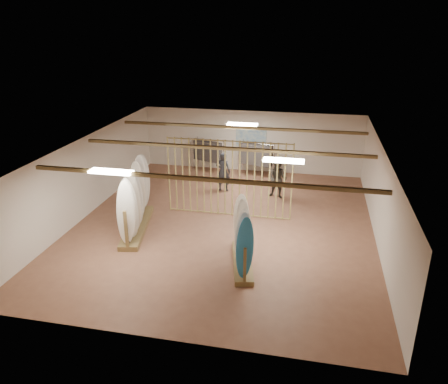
% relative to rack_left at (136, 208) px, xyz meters
% --- Properties ---
extents(floor, '(12.00, 12.00, 0.00)m').
position_rel_rack_left_xyz_m(floor, '(2.79, 0.95, -0.77)').
color(floor, '#8C5B44').
rests_on(floor, ground).
extents(ceiling, '(12.00, 12.00, 0.00)m').
position_rel_rack_left_xyz_m(ceiling, '(2.79, 0.95, 2.03)').
color(ceiling, gray).
rests_on(ceiling, ground).
extents(wall_back, '(12.00, 0.00, 12.00)m').
position_rel_rack_left_xyz_m(wall_back, '(2.79, 6.95, 0.63)').
color(wall_back, silver).
rests_on(wall_back, ground).
extents(wall_front, '(12.00, 0.00, 12.00)m').
position_rel_rack_left_xyz_m(wall_front, '(2.79, -5.05, 0.63)').
color(wall_front, silver).
rests_on(wall_front, ground).
extents(wall_left, '(0.00, 12.00, 12.00)m').
position_rel_rack_left_xyz_m(wall_left, '(-2.21, 0.95, 0.63)').
color(wall_left, silver).
rests_on(wall_left, ground).
extents(wall_right, '(0.00, 12.00, 12.00)m').
position_rel_rack_left_xyz_m(wall_right, '(7.79, 0.95, 0.63)').
color(wall_right, silver).
rests_on(wall_right, ground).
extents(ceiling_slats, '(9.50, 6.12, 0.10)m').
position_rel_rack_left_xyz_m(ceiling_slats, '(2.79, 0.95, 1.95)').
color(ceiling_slats, olive).
rests_on(ceiling_slats, ground).
extents(light_panels, '(1.20, 0.35, 0.06)m').
position_rel_rack_left_xyz_m(light_panels, '(2.79, 0.95, 1.97)').
color(light_panels, white).
rests_on(light_panels, ground).
extents(bamboo_partition, '(4.45, 0.05, 2.78)m').
position_rel_rack_left_xyz_m(bamboo_partition, '(2.79, 1.75, 0.63)').
color(bamboo_partition, tan).
rests_on(bamboo_partition, ground).
extents(poster, '(1.40, 0.03, 0.90)m').
position_rel_rack_left_xyz_m(poster, '(2.79, 6.93, 0.83)').
color(poster, '#3471B7').
rests_on(poster, ground).
extents(rack_left, '(1.25, 3.25, 2.23)m').
position_rel_rack_left_xyz_m(rack_left, '(0.00, 0.00, 0.00)').
color(rack_left, olive).
rests_on(rack_left, floor).
extents(rack_right, '(1.01, 2.38, 1.87)m').
position_rel_rack_left_xyz_m(rack_right, '(3.86, -1.53, -0.13)').
color(rack_right, olive).
rests_on(rack_right, floor).
extents(clothing_rack_a, '(1.40, 0.84, 1.57)m').
position_rel_rack_left_xyz_m(clothing_rack_a, '(0.90, 6.26, 0.25)').
color(clothing_rack_a, silver).
rests_on(clothing_rack_a, floor).
extents(clothing_rack_b, '(1.47, 0.73, 1.62)m').
position_rel_rack_left_xyz_m(clothing_rack_b, '(3.18, 6.04, 0.28)').
color(clothing_rack_b, silver).
rests_on(clothing_rack_b, floor).
extents(shopper_a, '(0.68, 0.46, 1.85)m').
position_rel_rack_left_xyz_m(shopper_a, '(2.09, 4.12, 0.16)').
color(shopper_a, '#25262C').
rests_on(shopper_a, floor).
extents(shopper_b, '(0.96, 0.82, 1.75)m').
position_rel_rack_left_xyz_m(shopper_b, '(4.34, 3.79, 0.11)').
color(shopper_b, '#322D26').
rests_on(shopper_b, floor).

